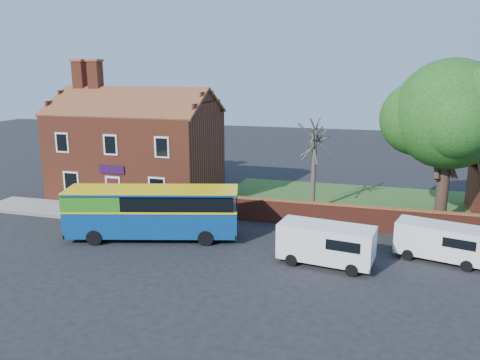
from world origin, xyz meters
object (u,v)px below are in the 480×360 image
(bus, at_px, (147,210))
(van_near, at_px, (326,243))
(van_far, at_px, (441,241))
(large_tree, at_px, (451,118))

(bus, relative_size, van_near, 2.05)
(van_near, relative_size, van_far, 1.06)
(bus, height_order, van_far, bus)
(bus, bearing_deg, van_far, -11.08)
(van_near, distance_m, large_tree, 12.41)
(large_tree, bearing_deg, van_near, -126.79)
(van_far, bearing_deg, van_near, -143.96)
(bus, relative_size, large_tree, 0.98)
(bus, xyz_separation_m, van_far, (16.29, 1.13, -0.65))
(large_tree, bearing_deg, bus, -155.67)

